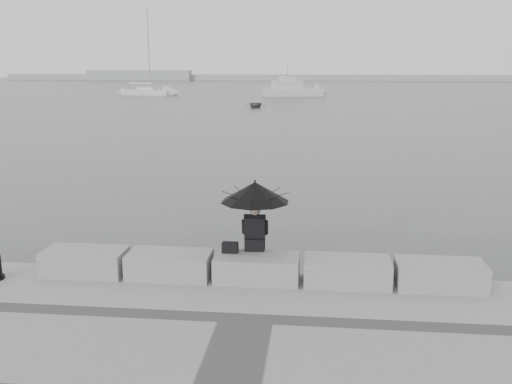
# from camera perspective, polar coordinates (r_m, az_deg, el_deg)

# --- Properties ---
(ground) EXTENTS (360.00, 360.00, 0.00)m
(ground) POSITION_cam_1_polar(r_m,az_deg,el_deg) (11.64, 0.32, -10.34)
(ground) COLOR #404244
(ground) RESTS_ON ground
(stone_block_far_left) EXTENTS (1.60, 0.80, 0.50)m
(stone_block_far_left) POSITION_cam_1_polar(r_m,az_deg,el_deg) (11.78, -16.72, -6.71)
(stone_block_far_left) COLOR gray
(stone_block_far_left) RESTS_ON promenade
(stone_block_left) EXTENTS (1.60, 0.80, 0.50)m
(stone_block_left) POSITION_cam_1_polar(r_m,az_deg,el_deg) (11.24, -8.63, -7.24)
(stone_block_left) COLOR gray
(stone_block_left) RESTS_ON promenade
(stone_block_centre) EXTENTS (1.60, 0.80, 0.50)m
(stone_block_centre) POSITION_cam_1_polar(r_m,az_deg,el_deg) (10.95, 0.09, -7.64)
(stone_block_centre) COLOR gray
(stone_block_centre) RESTS_ON promenade
(stone_block_right) EXTENTS (1.60, 0.80, 0.50)m
(stone_block_right) POSITION_cam_1_polar(r_m,az_deg,el_deg) (10.92, 9.08, -7.87)
(stone_block_right) COLOR gray
(stone_block_right) RESTS_ON promenade
(stone_block_far_right) EXTENTS (1.60, 0.80, 0.50)m
(stone_block_far_right) POSITION_cam_1_polar(r_m,az_deg,el_deg) (11.15, 17.92, -7.91)
(stone_block_far_right) COLOR gray
(stone_block_far_right) RESTS_ON promenade
(seated_person) EXTENTS (1.34, 1.34, 1.39)m
(seated_person) POSITION_cam_1_polar(r_m,az_deg,el_deg) (10.96, -0.11, -0.61)
(seated_person) COLOR black
(seated_person) RESTS_ON stone_block_centre
(bag) EXTENTS (0.31, 0.18, 0.20)m
(bag) POSITION_cam_1_polar(r_m,az_deg,el_deg) (11.04, -2.61, -5.56)
(bag) COLOR black
(bag) RESTS_ON stone_block_centre
(distant_landmass) EXTENTS (180.00, 8.00, 2.80)m
(distant_landmass) POSITION_cam_1_polar(r_m,az_deg,el_deg) (165.47, 2.93, 11.40)
(distant_landmass) COLOR #A2A5A8
(distant_landmass) RESTS_ON ground
(sailboat_left) EXTENTS (7.89, 3.97, 12.90)m
(sailboat_left) POSITION_cam_1_polar(r_m,az_deg,el_deg) (88.27, -10.80, 9.84)
(sailboat_left) COLOR silver
(sailboat_left) RESTS_ON ground
(motor_cruiser) EXTENTS (8.98, 4.63, 4.50)m
(motor_cruiser) POSITION_cam_1_polar(r_m,az_deg,el_deg) (83.94, 3.72, 10.15)
(motor_cruiser) COLOR silver
(motor_cruiser) RESTS_ON ground
(dinghy) EXTENTS (3.23, 1.51, 0.54)m
(dinghy) POSITION_cam_1_polar(r_m,az_deg,el_deg) (62.26, -0.07, 8.73)
(dinghy) COLOR slate
(dinghy) RESTS_ON ground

